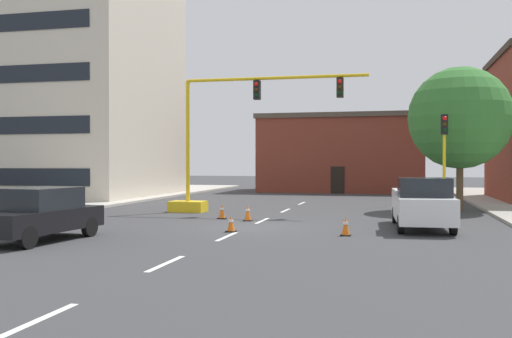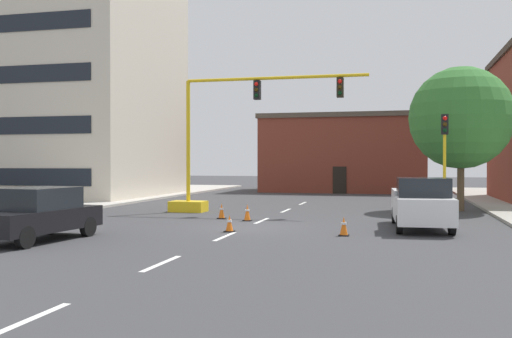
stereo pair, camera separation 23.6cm
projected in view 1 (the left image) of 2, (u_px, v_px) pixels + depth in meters
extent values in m
plane|color=#38383A|center=(248.00, 227.00, 23.01)|extent=(160.00, 160.00, 0.00)
cube|color=#B2ADA3|center=(63.00, 205.00, 33.85)|extent=(6.00, 56.00, 0.14)
cube|color=silver|center=(35.00, 321.00, 9.39)|extent=(0.16, 2.40, 0.01)
cube|color=silver|center=(166.00, 263.00, 14.74)|extent=(0.16, 2.40, 0.01)
cube|color=silver|center=(227.00, 236.00, 20.09)|extent=(0.16, 2.40, 0.01)
cube|color=silver|center=(262.00, 221.00, 25.44)|extent=(0.16, 2.40, 0.01)
cube|color=silver|center=(285.00, 210.00, 30.79)|extent=(0.16, 2.40, 0.01)
cube|color=silver|center=(302.00, 203.00, 36.13)|extent=(0.16, 2.40, 0.01)
cube|color=beige|center=(64.00, 66.00, 43.38)|extent=(14.29, 13.36, 19.51)
cube|color=black|center=(6.00, 177.00, 36.96)|extent=(11.72, 0.06, 1.10)
cube|color=black|center=(6.00, 126.00, 36.91)|extent=(11.72, 0.06, 1.10)
cube|color=black|center=(6.00, 74.00, 36.87)|extent=(11.72, 0.06, 1.10)
cube|color=black|center=(6.00, 23.00, 36.83)|extent=(11.72, 0.06, 1.10)
cube|color=brown|center=(342.00, 156.00, 51.31)|extent=(13.73, 8.42, 6.24)
cube|color=#4C4238|center=(342.00, 118.00, 51.27)|extent=(14.03, 8.72, 0.40)
cube|color=black|center=(338.00, 180.00, 47.21)|extent=(1.10, 0.06, 2.20)
cube|color=yellow|center=(188.00, 206.00, 30.04)|extent=(1.80, 1.20, 0.55)
cylinder|color=yellow|center=(188.00, 141.00, 30.00)|extent=(0.20, 0.20, 6.20)
cylinder|color=yellow|center=(275.00, 78.00, 28.89)|extent=(9.19, 0.16, 0.16)
cube|color=black|center=(257.00, 90.00, 29.11)|extent=(0.32, 0.36, 0.95)
sphere|color=red|center=(256.00, 84.00, 28.93)|extent=(0.20, 0.20, 0.20)
sphere|color=#38280A|center=(256.00, 90.00, 28.93)|extent=(0.20, 0.20, 0.20)
sphere|color=black|center=(256.00, 95.00, 28.93)|extent=(0.20, 0.20, 0.20)
cube|color=black|center=(340.00, 88.00, 28.15)|extent=(0.32, 0.36, 0.95)
sphere|color=red|center=(340.00, 81.00, 27.96)|extent=(0.20, 0.20, 0.20)
sphere|color=#38280A|center=(340.00, 87.00, 27.97)|extent=(0.20, 0.20, 0.20)
sphere|color=black|center=(340.00, 93.00, 27.97)|extent=(0.20, 0.20, 0.20)
cylinder|color=yellow|center=(444.00, 166.00, 27.19)|extent=(0.14, 0.14, 4.80)
cube|color=black|center=(444.00, 125.00, 27.16)|extent=(0.32, 0.36, 0.95)
sphere|color=red|center=(445.00, 118.00, 26.97)|extent=(0.20, 0.20, 0.20)
sphere|color=#38280A|center=(445.00, 124.00, 26.98)|extent=(0.20, 0.20, 0.20)
sphere|color=black|center=(445.00, 130.00, 26.98)|extent=(0.20, 0.20, 0.20)
cylinder|color=brown|center=(460.00, 183.00, 30.57)|extent=(0.36, 0.36, 2.89)
sphere|color=#33702D|center=(460.00, 118.00, 30.53)|extent=(5.35, 5.35, 5.35)
cube|color=white|center=(422.00, 208.00, 22.48)|extent=(2.29, 5.50, 0.95)
cube|color=#1E2328|center=(424.00, 187.00, 21.58)|extent=(1.93, 1.90, 0.70)
cube|color=white|center=(419.00, 192.00, 23.64)|extent=(2.15, 2.91, 0.16)
cylinder|color=black|center=(453.00, 225.00, 20.52)|extent=(0.26, 0.69, 0.68)
cylinder|color=black|center=(401.00, 224.00, 20.84)|extent=(0.26, 0.69, 0.68)
cylinder|color=black|center=(440.00, 216.00, 24.13)|extent=(0.26, 0.69, 0.68)
cylinder|color=black|center=(395.00, 215.00, 24.45)|extent=(0.26, 0.69, 0.68)
cube|color=black|center=(40.00, 220.00, 18.90)|extent=(2.30, 4.67, 0.70)
cube|color=#1E2328|center=(42.00, 198.00, 18.98)|extent=(1.93, 2.46, 0.70)
cylinder|color=black|center=(50.00, 225.00, 20.62)|extent=(0.29, 0.70, 0.68)
cylinder|color=black|center=(90.00, 227.00, 20.07)|extent=(0.29, 0.70, 0.68)
cylinder|color=black|center=(27.00, 238.00, 17.18)|extent=(0.29, 0.70, 0.68)
cube|color=black|center=(248.00, 220.00, 25.39)|extent=(0.36, 0.36, 0.04)
cone|color=orange|center=(248.00, 212.00, 25.39)|extent=(0.28, 0.28, 0.70)
cylinder|color=white|center=(248.00, 210.00, 25.39)|extent=(0.19, 0.19, 0.08)
cube|color=black|center=(231.00, 231.00, 21.41)|extent=(0.36, 0.36, 0.04)
cone|color=orange|center=(231.00, 223.00, 21.41)|extent=(0.28, 0.28, 0.59)
cylinder|color=white|center=(231.00, 221.00, 21.41)|extent=(0.19, 0.19, 0.08)
cube|color=black|center=(346.00, 235.00, 20.29)|extent=(0.36, 0.36, 0.04)
cone|color=orange|center=(346.00, 225.00, 20.29)|extent=(0.28, 0.28, 0.64)
cylinder|color=white|center=(346.00, 223.00, 20.29)|extent=(0.19, 0.19, 0.08)
cube|color=black|center=(222.00, 218.00, 26.36)|extent=(0.36, 0.36, 0.04)
cone|color=orange|center=(222.00, 211.00, 26.35)|extent=(0.28, 0.28, 0.67)
cylinder|color=white|center=(222.00, 209.00, 26.35)|extent=(0.19, 0.19, 0.08)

